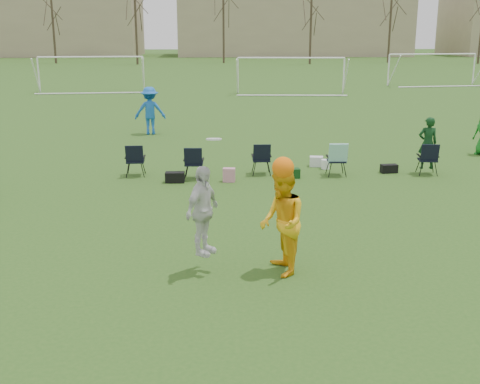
{
  "coord_description": "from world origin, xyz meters",
  "views": [
    {
      "loc": [
        -1.25,
        -9.87,
        4.26
      ],
      "look_at": [
        -0.79,
        1.24,
        1.25
      ],
      "focal_mm": 45.0,
      "sensor_mm": 36.0,
      "label": 1
    }
  ],
  "objects_px": {
    "goal_left": "(91,64)",
    "goal_right": "(433,60)",
    "center_contest": "(258,217)",
    "goal_mid": "(291,65)",
    "fielder_blue": "(150,111)"
  },
  "relations": [
    {
      "from": "goal_left",
      "to": "goal_right",
      "type": "xyz_separation_m",
      "value": [
        26.0,
        4.0,
        0.0
      ]
    },
    {
      "from": "center_contest",
      "to": "goal_mid",
      "type": "bearing_deg",
      "value": 81.91
    },
    {
      "from": "goal_left",
      "to": "fielder_blue",
      "type": "bearing_deg",
      "value": -77.02
    },
    {
      "from": "fielder_blue",
      "to": "goal_left",
      "type": "bearing_deg",
      "value": -75.99
    },
    {
      "from": "fielder_blue",
      "to": "goal_mid",
      "type": "xyz_separation_m",
      "value": [
        7.96,
        16.6,
        0.94
      ]
    },
    {
      "from": "fielder_blue",
      "to": "goal_right",
      "type": "xyz_separation_m",
      "value": [
        19.96,
        22.6,
        0.94
      ]
    },
    {
      "from": "center_contest",
      "to": "goal_left",
      "type": "relative_size",
      "value": 0.33
    },
    {
      "from": "center_contest",
      "to": "goal_right",
      "type": "bearing_deg",
      "value": 66.38
    },
    {
      "from": "fielder_blue",
      "to": "center_contest",
      "type": "height_order",
      "value": "center_contest"
    },
    {
      "from": "goal_left",
      "to": "goal_right",
      "type": "relative_size",
      "value": 1.01
    },
    {
      "from": "center_contest",
      "to": "goal_mid",
      "type": "distance_m",
      "value": 32.1
    },
    {
      "from": "goal_right",
      "to": "goal_left",
      "type": "bearing_deg",
      "value": -179.25
    },
    {
      "from": "fielder_blue",
      "to": "goal_mid",
      "type": "height_order",
      "value": "goal_mid"
    },
    {
      "from": "goal_mid",
      "to": "fielder_blue",
      "type": "bearing_deg",
      "value": -111.63
    },
    {
      "from": "goal_left",
      "to": "goal_right",
      "type": "bearing_deg",
      "value": 3.75
    }
  ]
}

